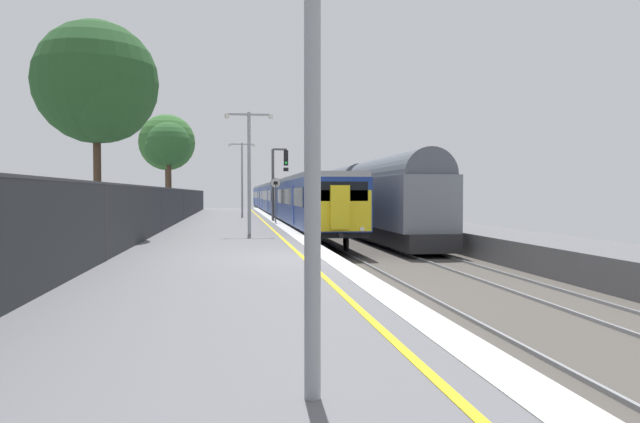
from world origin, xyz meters
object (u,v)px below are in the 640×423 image
(commuter_train_at_platform, at_px, (280,198))
(platform_lamp_near, at_px, (312,47))
(speed_limit_sign, at_px, (276,194))
(platform_lamp_mid, at_px, (249,162))
(signal_gantry, at_px, (277,175))
(background_tree_centre, at_px, (166,146))
(freight_train_adjacent_track, at_px, (328,196))
(platform_lamp_far, at_px, (242,173))
(background_tree_left, at_px, (167,144))
(background_tree_right, at_px, (99,87))

(commuter_train_at_platform, bearing_deg, platform_lamp_near, -94.16)
(speed_limit_sign, distance_m, platform_lamp_mid, 10.08)
(signal_gantry, xyz_separation_m, platform_lamp_near, (-2.18, -33.25, 0.03))
(platform_lamp_near, bearing_deg, speed_limit_sign, 86.50)
(commuter_train_at_platform, distance_m, signal_gantry, 17.01)
(speed_limit_sign, height_order, platform_lamp_near, platform_lamp_near)
(signal_gantry, xyz_separation_m, background_tree_centre, (-7.73, 6.59, 2.34))
(speed_limit_sign, bearing_deg, platform_lamp_mid, -100.38)
(freight_train_adjacent_track, height_order, platform_lamp_mid, platform_lamp_mid)
(commuter_train_at_platform, xyz_separation_m, freight_train_adjacent_track, (4.00, -3.89, 0.28))
(freight_train_adjacent_track, bearing_deg, speed_limit_sign, -109.18)
(platform_lamp_far, bearing_deg, commuter_train_at_platform, 71.57)
(platform_lamp_mid, height_order, background_tree_left, background_tree_left)
(platform_lamp_mid, distance_m, background_tree_right, 6.42)
(signal_gantry, bearing_deg, platform_lamp_far, 110.24)
(signal_gantry, height_order, background_tree_right, background_tree_right)
(commuter_train_at_platform, height_order, speed_limit_sign, commuter_train_at_platform)
(platform_lamp_mid, bearing_deg, platform_lamp_near, -90.00)
(speed_limit_sign, bearing_deg, signal_gantry, 84.28)
(background_tree_right, bearing_deg, platform_lamp_mid, 10.39)
(platform_lamp_near, bearing_deg, freight_train_adjacent_track, 80.60)
(platform_lamp_mid, xyz_separation_m, background_tree_left, (-6.15, 26.52, 2.91))
(background_tree_centre, height_order, background_tree_right, background_tree_right)
(signal_gantry, bearing_deg, commuter_train_at_platform, 85.05)
(speed_limit_sign, height_order, background_tree_right, background_tree_right)
(platform_lamp_near, xyz_separation_m, background_tree_centre, (-5.55, 39.84, 2.31))
(speed_limit_sign, height_order, platform_lamp_mid, platform_lamp_mid)
(speed_limit_sign, height_order, platform_lamp_far, platform_lamp_far)
(signal_gantry, relative_size, background_tree_centre, 0.66)
(speed_limit_sign, bearing_deg, platform_lamp_near, -93.50)
(platform_lamp_far, bearing_deg, background_tree_left, 131.60)
(freight_train_adjacent_track, relative_size, platform_lamp_near, 11.35)
(platform_lamp_mid, bearing_deg, background_tree_left, 103.06)
(signal_gantry, relative_size, platform_lamp_far, 0.85)
(signal_gantry, bearing_deg, platform_lamp_near, -93.76)
(background_tree_left, height_order, background_tree_right, background_tree_left)
(freight_train_adjacent_track, xyz_separation_m, speed_limit_sign, (-5.85, -16.81, 0.14))
(platform_lamp_far, height_order, background_tree_centre, background_tree_centre)
(signal_gantry, distance_m, platform_lamp_mid, 13.84)
(freight_train_adjacent_track, height_order, speed_limit_sign, freight_train_adjacent_track)
(platform_lamp_far, height_order, background_tree_right, background_tree_right)
(freight_train_adjacent_track, xyz_separation_m, platform_lamp_near, (-7.65, -46.22, 1.41))
(commuter_train_at_platform, relative_size, background_tree_centre, 9.02)
(platform_lamp_mid, distance_m, platform_lamp_far, 19.59)
(commuter_train_at_platform, distance_m, freight_train_adjacent_track, 5.59)
(signal_gantry, relative_size, background_tree_right, 0.56)
(commuter_train_at_platform, height_order, signal_gantry, signal_gantry)
(freight_train_adjacent_track, height_order, platform_lamp_near, platform_lamp_near)
(platform_lamp_mid, relative_size, platform_lamp_far, 0.93)
(background_tree_left, bearing_deg, signal_gantry, -57.03)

